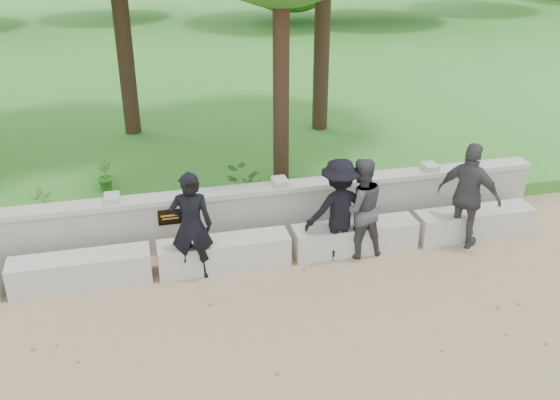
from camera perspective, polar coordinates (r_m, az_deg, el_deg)
The scene contains 11 objects.
ground at distance 7.60m, azimuth -10.39°, elevation -14.27°, with size 80.00×80.00×0.00m, color #8E7957.
lawn at distance 20.42m, azimuth -13.44°, elevation 11.62°, with size 40.00×22.00×0.25m, color #366825.
concrete_bench at distance 9.03m, azimuth -11.42°, elevation -5.55°, with size 11.90×0.45×0.45m.
parapet_wall at distance 9.53m, azimuth -11.79°, elevation -2.19°, with size 12.50×0.35×0.90m.
man_main at distance 8.65m, azimuth -8.11°, elevation -2.34°, with size 0.64×0.58×1.60m.
visitor_left at distance 9.21m, azimuth 7.32°, elevation -0.70°, with size 0.79×0.64×1.54m.
visitor_mid at distance 9.10m, azimuth 5.40°, elevation -0.87°, with size 1.05×0.65×1.56m.
visitor_right at distance 9.77m, azimuth 16.88°, elevation 0.35°, with size 0.94×1.01×1.67m.
shrub_a at distance 10.22m, azimuth -20.83°, elevation -0.70°, with size 0.35×0.24×0.66m, color #387427.
shrub_b at distance 11.25m, azimuth -15.78°, elevation 2.21°, with size 0.32×0.26×0.58m, color #387427.
shrub_c at distance 10.24m, azimuth -3.12°, elevation 1.17°, with size 0.62×0.53×0.68m, color #387427.
Camera 1 is at (-0.07, -5.88, 4.82)m, focal length 40.00 mm.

